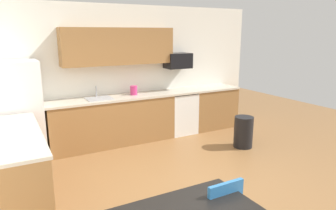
% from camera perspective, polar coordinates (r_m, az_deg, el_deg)
% --- Properties ---
extents(ground_plane, '(12.00, 12.00, 0.00)m').
position_cam_1_polar(ground_plane, '(4.61, 6.15, -14.77)').
color(ground_plane, olive).
extents(wall_back, '(5.80, 0.10, 2.70)m').
position_cam_1_polar(wall_back, '(6.47, -7.03, 5.97)').
color(wall_back, white).
rests_on(wall_back, ground).
extents(cabinet_run_back, '(2.45, 0.60, 0.90)m').
position_cam_1_polar(cabinet_run_back, '(6.16, -10.13, -3.08)').
color(cabinet_run_back, olive).
rests_on(cabinet_run_back, ground).
extents(cabinet_run_back_right, '(1.10, 0.60, 0.90)m').
position_cam_1_polar(cabinet_run_back_right, '(7.23, 8.00, -0.56)').
color(cabinet_run_back_right, olive).
rests_on(cabinet_run_back_right, ground).
extents(cabinet_run_left, '(0.60, 2.00, 0.90)m').
position_cam_1_polar(cabinet_run_left, '(4.47, -26.02, -10.68)').
color(cabinet_run_left, olive).
rests_on(cabinet_run_left, ground).
extents(countertop_back, '(4.80, 0.64, 0.04)m').
position_cam_1_polar(countertop_back, '(6.22, -5.73, 1.70)').
color(countertop_back, beige).
rests_on(countertop_back, cabinet_run_back).
extents(countertop_left, '(0.64, 2.00, 0.04)m').
position_cam_1_polar(countertop_left, '(4.31, -26.66, -4.93)').
color(countertop_left, beige).
rests_on(countertop_left, cabinet_run_left).
extents(upper_cabinets_back, '(2.20, 0.34, 0.70)m').
position_cam_1_polar(upper_cabinets_back, '(6.12, -9.06, 10.66)').
color(upper_cabinets_back, olive).
extents(refrigerator, '(0.76, 0.70, 1.72)m').
position_cam_1_polar(refrigerator, '(5.70, -26.01, -1.30)').
color(refrigerator, white).
rests_on(refrigerator, ground).
extents(oven_range, '(0.60, 0.60, 0.91)m').
position_cam_1_polar(oven_range, '(6.77, 2.19, -1.34)').
color(oven_range, white).
rests_on(oven_range, ground).
extents(microwave, '(0.54, 0.36, 0.32)m').
position_cam_1_polar(microwave, '(6.66, 1.83, 8.18)').
color(microwave, black).
extents(sink_basin, '(0.48, 0.40, 0.14)m').
position_cam_1_polar(sink_basin, '(5.98, -12.56, 0.58)').
color(sink_basin, '#A5A8AD').
rests_on(sink_basin, countertop_back).
extents(sink_faucet, '(0.02, 0.02, 0.24)m').
position_cam_1_polar(sink_faucet, '(6.12, -13.10, 2.37)').
color(sink_faucet, '#B2B5BA').
rests_on(sink_faucet, countertop_back).
extents(trash_bin, '(0.36, 0.36, 0.60)m').
position_cam_1_polar(trash_bin, '(6.11, 13.75, -4.85)').
color(trash_bin, black).
rests_on(trash_bin, ground).
extents(kettle, '(0.14, 0.14, 0.20)m').
position_cam_1_polar(kettle, '(6.23, -6.35, 2.63)').
color(kettle, '#CC3372').
rests_on(kettle, countertop_back).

